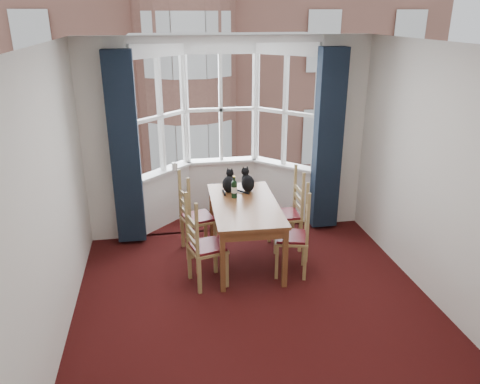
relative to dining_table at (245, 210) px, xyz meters
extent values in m
plane|color=black|center=(-0.07, -1.29, -0.71)|extent=(4.50, 4.50, 0.00)
plane|color=white|center=(-0.07, -1.29, 2.09)|extent=(4.50, 4.50, 0.00)
plane|color=silver|center=(-2.07, -1.29, 0.69)|extent=(0.00, 4.50, 4.50)
plane|color=silver|center=(1.93, -1.29, 0.69)|extent=(0.00, 4.50, 4.50)
plane|color=silver|center=(-0.07, -3.54, 0.69)|extent=(4.00, 0.00, 4.00)
cube|color=silver|center=(-1.72, 0.96, 0.69)|extent=(0.70, 0.12, 2.80)
cube|color=silver|center=(1.58, 0.96, 0.69)|extent=(0.70, 0.12, 2.80)
cube|color=black|center=(-1.49, 0.78, 0.64)|extent=(0.38, 0.22, 2.60)
cube|color=black|center=(1.35, 0.78, 0.64)|extent=(0.38, 0.22, 2.60)
cube|color=brown|center=(0.00, 0.00, 0.07)|extent=(0.88, 1.58, 0.04)
cube|color=brown|center=(-0.39, -0.72, -0.33)|extent=(0.06, 0.06, 0.76)
cube|color=brown|center=(-0.35, 0.74, -0.33)|extent=(0.06, 0.06, 0.76)
cube|color=brown|center=(0.35, -0.74, -0.33)|extent=(0.06, 0.06, 0.76)
cube|color=brown|center=(0.39, 0.72, -0.33)|extent=(0.06, 0.06, 0.76)
cube|color=#A0854D|center=(-0.54, -0.50, -0.23)|extent=(0.49, 0.51, 0.06)
cube|color=#560E15|center=(-0.54, -0.50, -0.21)|extent=(0.44, 0.46, 0.03)
cube|color=#A0854D|center=(-0.57, 0.36, -0.23)|extent=(0.50, 0.51, 0.06)
cube|color=#560E15|center=(-0.57, 0.36, -0.21)|extent=(0.45, 0.46, 0.03)
cube|color=#A0854D|center=(0.51, -0.42, -0.23)|extent=(0.50, 0.51, 0.06)
cube|color=#560E15|center=(0.51, -0.42, -0.21)|extent=(0.45, 0.46, 0.03)
cube|color=#A0854D|center=(0.61, 0.25, -0.23)|extent=(0.40, 0.42, 0.06)
cube|color=#560E15|center=(0.61, 0.25, -0.21)|extent=(0.36, 0.38, 0.03)
ellipsoid|color=black|center=(-0.14, 0.45, 0.19)|extent=(0.24, 0.27, 0.22)
sphere|color=black|center=(-0.11, 0.52, 0.33)|extent=(0.14, 0.14, 0.10)
cone|color=black|center=(-0.14, 0.53, 0.38)|extent=(0.05, 0.05, 0.05)
cone|color=black|center=(-0.08, 0.51, 0.38)|extent=(0.05, 0.05, 0.05)
ellipsoid|color=black|center=(0.12, 0.43, 0.20)|extent=(0.23, 0.27, 0.23)
sphere|color=black|center=(0.10, 0.51, 0.34)|extent=(0.14, 0.14, 0.11)
cone|color=black|center=(0.07, 0.50, 0.40)|extent=(0.05, 0.05, 0.05)
cone|color=black|center=(0.13, 0.52, 0.40)|extent=(0.05, 0.05, 0.05)
cylinder|color=black|center=(-0.10, 0.22, 0.20)|extent=(0.07, 0.07, 0.21)
sphere|color=black|center=(-0.10, 0.22, 0.30)|extent=(0.07, 0.07, 0.07)
cylinder|color=black|center=(-0.10, 0.22, 0.34)|extent=(0.03, 0.03, 0.09)
cylinder|color=gold|center=(-0.10, 0.22, 0.38)|extent=(0.03, 0.03, 0.02)
cylinder|color=silver|center=(-0.10, 0.22, 0.20)|extent=(0.08, 0.08, 0.08)
cylinder|color=white|center=(-0.84, 1.31, 0.22)|extent=(0.06, 0.06, 0.11)
cylinder|color=white|center=(-0.81, 1.34, 0.21)|extent=(0.06, 0.06, 0.10)
plane|color=#333335|center=(-0.07, 30.96, -6.71)|extent=(80.00, 80.00, 0.00)
cube|color=#905A4A|center=(-0.07, 12.96, 0.29)|extent=(18.00, 6.00, 14.00)
cylinder|color=#905A4A|center=(-0.07, 9.96, 0.29)|extent=(3.20, 3.20, 14.00)
camera|label=1|loc=(-1.01, -5.42, 2.36)|focal=35.00mm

